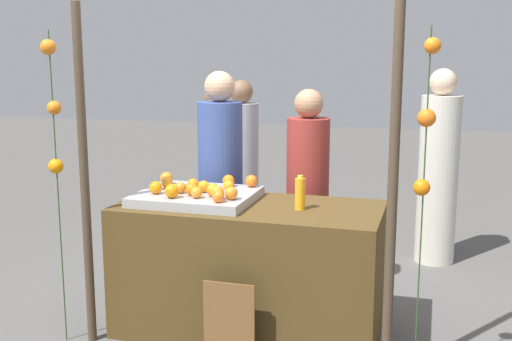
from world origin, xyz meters
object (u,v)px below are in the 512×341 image
Objects in this scene: chalkboard_sign at (229,326)px; vendor_left at (221,190)px; stall_counter at (250,268)px; orange_0 at (156,188)px; orange_1 at (193,185)px; juice_bottle at (300,193)px; vendor_right at (307,202)px.

chalkboard_sign is 1.38m from vendor_left.
vendor_left is at bearing 123.29° from stall_counter.
orange_0 is 0.81m from vendor_left.
juice_bottle reaches higher than orange_1.
juice_bottle is at bearing -82.11° from vendor_right.
vendor_right reaches higher than chalkboard_sign.
orange_1 is 0.75m from juice_bottle.
orange_0 is at bearing 147.47° from chalkboard_sign.
vendor_right is (-0.10, 0.72, -0.23)m from juice_bottle.
vendor_left is (-0.77, 0.68, -0.17)m from juice_bottle.
stall_counter reaches higher than chalkboard_sign.
chalkboard_sign is at bearing -99.42° from vendor_right.
orange_1 is 0.94m from vendor_right.
vendor_left is (-0.43, 0.66, 0.36)m from stall_counter.
juice_bottle is at bearing 5.64° from orange_0.
orange_1 reaches higher than stall_counter.
orange_0 is 1.04m from chalkboard_sign.
vendor_right is (0.84, 0.81, -0.23)m from orange_0.
orange_0 is at bearing -174.36° from juice_bottle.
stall_counter is 1.00× the size of vendor_left.
juice_bottle is 0.40× the size of chalkboard_sign.
vendor_right is (0.65, 0.64, -0.23)m from orange_1.
vendor_right is (0.67, 0.04, -0.06)m from vendor_left.
juice_bottle is 0.92m from chalkboard_sign.
orange_1 is 0.05× the size of vendor_left.
orange_0 reaches higher than orange_1.
vendor_left is 1.08× the size of vendor_right.
stall_counter is 1.08× the size of vendor_right.
orange_0 is 0.95m from juice_bottle.
vendor_right is at bearing 80.58° from chalkboard_sign.
vendor_left is at bearing -176.66° from vendor_right.
stall_counter is 0.67m from orange_1.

